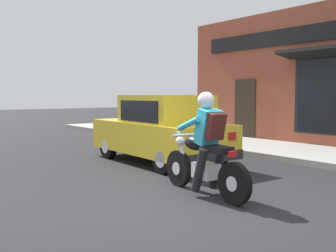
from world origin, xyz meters
TOP-DOWN VIEW (x-y plane):
  - ground_plane at (0.00, 0.00)m, footprint 80.00×80.00m
  - sidewalk_curb at (5.18, 3.00)m, footprint 2.60×22.00m
  - storefront_building at (6.70, 1.72)m, footprint 1.25×10.89m
  - motorcycle_with_rider at (0.38, 0.22)m, footprint 0.59×2.02m
  - car_hatchback at (1.60, 3.02)m, footprint 1.76×3.83m

SIDE VIEW (x-z plane):
  - ground_plane at x=0.00m, z-range 0.00..0.00m
  - sidewalk_curb at x=5.18m, z-range 0.00..0.14m
  - motorcycle_with_rider at x=0.38m, z-range -0.13..1.49m
  - car_hatchback at x=1.60m, z-range -0.02..1.55m
  - storefront_building at x=6.70m, z-range 0.01..4.21m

